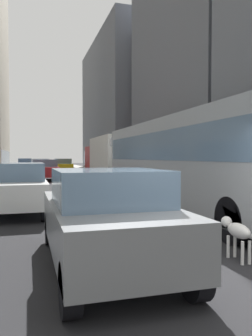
{
  "coord_description": "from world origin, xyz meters",
  "views": [
    {
      "loc": [
        -2.43,
        -4.06,
        1.82
      ],
      "look_at": [
        1.12,
        8.04,
        1.4
      ],
      "focal_mm": 35.77,
      "sensor_mm": 36.0,
      "label": 1
    }
  ],
  "objects_px": {
    "car_red_coupe": "(45,170)",
    "box_truck": "(112,159)",
    "car_silver_sedan": "(41,167)",
    "car_blue_hatchback": "(25,165)",
    "dalmatian_dog": "(236,231)",
    "car_yellow_taxi": "(63,166)",
    "car_white_van": "(17,187)",
    "transit_bus": "(190,158)",
    "car_grey_wagon": "(106,217)"
  },
  "relations": [
    {
      "from": "transit_bus",
      "to": "box_truck",
      "type": "relative_size",
      "value": 1.54
    },
    {
      "from": "car_yellow_taxi",
      "to": "car_white_van",
      "type": "height_order",
      "value": "same"
    },
    {
      "from": "transit_bus",
      "to": "car_silver_sedan",
      "type": "height_order",
      "value": "transit_bus"
    },
    {
      "from": "box_truck",
      "to": "dalmatian_dog",
      "type": "relative_size",
      "value": 7.79
    },
    {
      "from": "car_yellow_taxi",
      "to": "car_grey_wagon",
      "type": "distance_m",
      "value": 31.85
    },
    {
      "from": "car_red_coupe",
      "to": "dalmatian_dog",
      "type": "relative_size",
      "value": 4.56
    },
    {
      "from": "car_red_coupe",
      "to": "car_yellow_taxi",
      "type": "bearing_deg",
      "value": 77.19
    },
    {
      "from": "transit_bus",
      "to": "box_truck",
      "type": "distance_m",
      "value": 10.74
    },
    {
      "from": "car_silver_sedan",
      "to": "car_red_coupe",
      "type": "xyz_separation_m",
      "value": [
        -0.0,
        -8.83,
        0.01
      ]
    },
    {
      "from": "car_red_coupe",
      "to": "box_truck",
      "type": "height_order",
      "value": "box_truck"
    },
    {
      "from": "car_blue_hatchback",
      "to": "car_red_coupe",
      "type": "bearing_deg",
      "value": -84.73
    },
    {
      "from": "car_white_van",
      "to": "car_red_coupe",
      "type": "bearing_deg",
      "value": 83.9
    },
    {
      "from": "car_yellow_taxi",
      "to": "transit_bus",
      "type": "bearing_deg",
      "value": -86.6
    },
    {
      "from": "transit_bus",
      "to": "car_red_coupe",
      "type": "bearing_deg",
      "value": 103.73
    },
    {
      "from": "car_white_van",
      "to": "car_blue_hatchback",
      "type": "relative_size",
      "value": 1.04
    },
    {
      "from": "transit_bus",
      "to": "dalmatian_dog",
      "type": "height_order",
      "value": "transit_bus"
    },
    {
      "from": "car_white_van",
      "to": "dalmatian_dog",
      "type": "xyz_separation_m",
      "value": [
        3.9,
        -6.52,
        -0.31
      ]
    },
    {
      "from": "car_silver_sedan",
      "to": "car_blue_hatchback",
      "type": "distance_m",
      "value": 8.67
    },
    {
      "from": "car_blue_hatchback",
      "to": "car_grey_wagon",
      "type": "distance_m",
      "value": 38.58
    },
    {
      "from": "car_blue_hatchback",
      "to": "car_grey_wagon",
      "type": "relative_size",
      "value": 1.11
    },
    {
      "from": "car_white_van",
      "to": "transit_bus",
      "type": "bearing_deg",
      "value": -14.18
    },
    {
      "from": "car_yellow_taxi",
      "to": "car_red_coupe",
      "type": "distance_m",
      "value": 10.83
    },
    {
      "from": "transit_bus",
      "to": "car_silver_sedan",
      "type": "bearing_deg",
      "value": 99.02
    },
    {
      "from": "box_truck",
      "to": "dalmatian_dog",
      "type": "bearing_deg",
      "value": -96.13
    },
    {
      "from": "transit_bus",
      "to": "car_silver_sedan",
      "type": "distance_m",
      "value": 25.54
    },
    {
      "from": "car_silver_sedan",
      "to": "transit_bus",
      "type": "bearing_deg",
      "value": -80.98
    },
    {
      "from": "car_white_van",
      "to": "dalmatian_dog",
      "type": "relative_size",
      "value": 4.95
    },
    {
      "from": "car_red_coupe",
      "to": "car_grey_wagon",
      "type": "xyz_separation_m",
      "value": [
        0.0,
        -21.2,
        -0.0
      ]
    },
    {
      "from": "car_silver_sedan",
      "to": "car_blue_hatchback",
      "type": "bearing_deg",
      "value": 100.64
    },
    {
      "from": "car_yellow_taxi",
      "to": "car_grey_wagon",
      "type": "height_order",
      "value": "same"
    },
    {
      "from": "transit_bus",
      "to": "car_grey_wagon",
      "type": "height_order",
      "value": "transit_bus"
    },
    {
      "from": "car_silver_sedan",
      "to": "car_blue_hatchback",
      "type": "height_order",
      "value": "same"
    },
    {
      "from": "car_red_coupe",
      "to": "box_truck",
      "type": "relative_size",
      "value": 0.59
    },
    {
      "from": "car_white_van",
      "to": "car_yellow_taxi",
      "type": "bearing_deg",
      "value": 81.09
    },
    {
      "from": "transit_bus",
      "to": "car_blue_hatchback",
      "type": "bearing_deg",
      "value": 99.43
    },
    {
      "from": "transit_bus",
      "to": "car_yellow_taxi",
      "type": "bearing_deg",
      "value": 93.4
    },
    {
      "from": "car_blue_hatchback",
      "to": "car_grey_wagon",
      "type": "height_order",
      "value": "same"
    },
    {
      "from": "car_red_coupe",
      "to": "box_truck",
      "type": "bearing_deg",
      "value": -54.62
    },
    {
      "from": "car_red_coupe",
      "to": "transit_bus",
      "type": "bearing_deg",
      "value": -76.27
    },
    {
      "from": "car_white_van",
      "to": "car_silver_sedan",
      "type": "bearing_deg",
      "value": 86.15
    },
    {
      "from": "car_white_van",
      "to": "car_red_coupe",
      "type": "height_order",
      "value": "same"
    },
    {
      "from": "transit_bus",
      "to": "box_truck",
      "type": "bearing_deg",
      "value": 90.0
    },
    {
      "from": "car_white_van",
      "to": "car_grey_wagon",
      "type": "xyz_separation_m",
      "value": [
        1.6,
        -6.24,
        -0.0
      ]
    },
    {
      "from": "car_grey_wagon",
      "to": "car_red_coupe",
      "type": "bearing_deg",
      "value": 90.0
    },
    {
      "from": "car_silver_sedan",
      "to": "car_white_van",
      "type": "xyz_separation_m",
      "value": [
        -1.6,
        -23.79,
        0.01
      ]
    },
    {
      "from": "car_blue_hatchback",
      "to": "dalmatian_dog",
      "type": "height_order",
      "value": "car_blue_hatchback"
    },
    {
      "from": "car_blue_hatchback",
      "to": "car_red_coupe",
      "type": "xyz_separation_m",
      "value": [
        1.6,
        -17.35,
        0.0
      ]
    },
    {
      "from": "car_white_van",
      "to": "dalmatian_dog",
      "type": "distance_m",
      "value": 7.6
    },
    {
      "from": "car_yellow_taxi",
      "to": "car_white_van",
      "type": "bearing_deg",
      "value": -98.91
    },
    {
      "from": "car_silver_sedan",
      "to": "box_truck",
      "type": "height_order",
      "value": "box_truck"
    }
  ]
}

